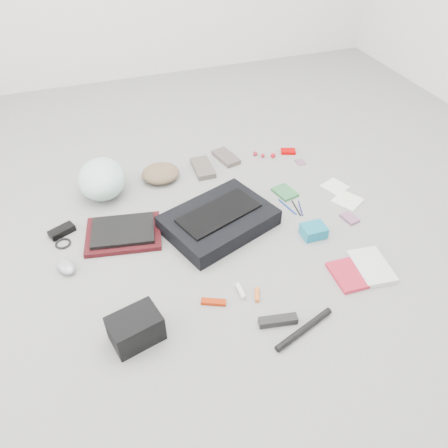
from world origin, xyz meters
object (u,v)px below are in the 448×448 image
object	(u,v)px
laptop	(123,230)
book_red	(347,275)
bike_helmet	(102,179)
camera_bag	(136,328)
messenger_bag	(219,220)
accordion_wallet	(314,231)

from	to	relation	value
laptop	book_red	distance (m)	1.05
bike_helmet	camera_bag	world-z (taller)	bike_helmet
messenger_bag	camera_bag	distance (m)	0.71
laptop	bike_helmet	bearing A→B (deg)	106.33
messenger_bag	bike_helmet	world-z (taller)	bike_helmet
bike_helmet	accordion_wallet	bearing A→B (deg)	-30.96
book_red	camera_bag	bearing A→B (deg)	-177.26
laptop	accordion_wallet	bearing A→B (deg)	-8.78
bike_helmet	accordion_wallet	world-z (taller)	bike_helmet
laptop	book_red	bearing A→B (deg)	-23.52
messenger_bag	accordion_wallet	distance (m)	0.46
messenger_bag	bike_helmet	distance (m)	0.68
laptop	camera_bag	world-z (taller)	camera_bag
camera_bag	accordion_wallet	distance (m)	0.96
bike_helmet	accordion_wallet	distance (m)	1.13
bike_helmet	camera_bag	distance (m)	0.97
laptop	accordion_wallet	size ratio (longest dim) A/B	2.61
book_red	accordion_wallet	world-z (taller)	accordion_wallet
bike_helmet	accordion_wallet	xyz separation A→B (m)	(0.90, -0.68, -0.07)
messenger_bag	book_red	bearing A→B (deg)	-70.04
messenger_bag	laptop	world-z (taller)	messenger_bag
camera_bag	bike_helmet	bearing A→B (deg)	75.36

